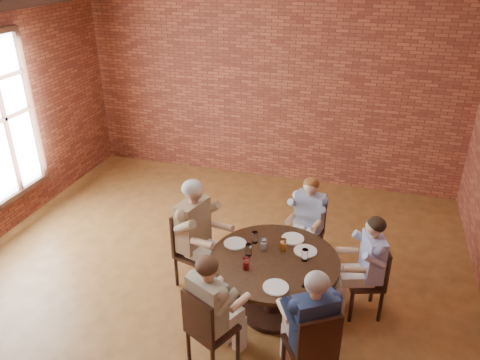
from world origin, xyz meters
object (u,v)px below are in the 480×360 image
(chair_d, at_px, (206,327))
(diner_d, at_px, (212,311))
(diner_e, at_px, (311,329))
(chair_a, at_px, (371,277))
(dining_table, at_px, (274,275))
(diner_b, at_px, (307,223))
(chair_c, at_px, (192,245))
(smartphone, at_px, (308,283))
(diner_c, at_px, (198,235))
(chair_e, at_px, (313,347))
(chair_b, at_px, (309,229))
(diner_a, at_px, (366,267))

(chair_d, bearing_deg, diner_d, -90.00)
(chair_d, relative_size, diner_e, 0.70)
(chair_a, xyz_separation_m, chair_d, (-1.50, -1.26, 0.01))
(dining_table, distance_m, chair_a, 1.09)
(diner_b, bearing_deg, chair_c, -139.06)
(diner_e, distance_m, smartphone, 0.53)
(diner_b, xyz_separation_m, diner_c, (-1.20, -0.78, 0.09))
(chair_c, relative_size, chair_e, 1.06)
(diner_b, bearing_deg, chair_b, 90.00)
(diner_b, xyz_separation_m, diner_d, (-0.62, -1.92, 0.03))
(chair_c, height_order, diner_d, diner_d)
(chair_b, bearing_deg, diner_b, -90.00)
(dining_table, bearing_deg, diner_d, -116.19)
(chair_a, bearing_deg, chair_b, -151.77)
(chair_b, bearing_deg, chair_c, -137.05)
(diner_a, distance_m, chair_e, 1.27)
(dining_table, distance_m, diner_d, 0.96)
(chair_a, xyz_separation_m, diner_b, (-0.84, 0.73, 0.13))
(dining_table, bearing_deg, chair_d, -116.19)
(diner_a, xyz_separation_m, chair_c, (-2.06, -0.01, -0.10))
(chair_e, xyz_separation_m, diner_e, (-0.04, 0.07, 0.15))
(chair_e, bearing_deg, chair_d, -30.56)
(diner_c, bearing_deg, chair_a, -72.80)
(diner_b, height_order, diner_c, diner_c)
(chair_d, bearing_deg, diner_e, -147.58)
(chair_b, height_order, chair_e, chair_e)
(smartphone, bearing_deg, chair_a, 55.17)
(dining_table, relative_size, diner_e, 1.08)
(chair_c, relative_size, smartphone, 6.31)
(chair_e, xyz_separation_m, smartphone, (-0.16, 0.58, 0.25))
(chair_a, bearing_deg, smartphone, -62.00)
(chair_b, xyz_separation_m, diner_d, (-0.63, -1.99, 0.16))
(diner_b, bearing_deg, diner_d, -97.34)
(chair_c, relative_size, diner_d, 0.76)
(chair_a, relative_size, diner_a, 0.71)
(dining_table, bearing_deg, chair_b, 79.51)
(diner_a, bearing_deg, diner_b, -152.06)
(chair_d, height_order, chair_e, chair_e)
(diner_c, bearing_deg, diner_b, -41.16)
(diner_a, xyz_separation_m, diner_b, (-0.77, 0.75, -0.01))
(dining_table, height_order, diner_b, diner_b)
(diner_c, bearing_deg, diner_d, -137.28)
(dining_table, height_order, chair_d, chair_d)
(diner_e, relative_size, smartphone, 8.43)
(diner_a, relative_size, diner_b, 1.01)
(diner_d, xyz_separation_m, smartphone, (0.83, 0.54, 0.11))
(chair_b, distance_m, diner_b, 0.15)
(diner_a, bearing_deg, smartphone, -59.62)
(dining_table, height_order, chair_b, chair_b)
(chair_b, xyz_separation_m, smartphone, (0.20, -1.45, 0.27))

